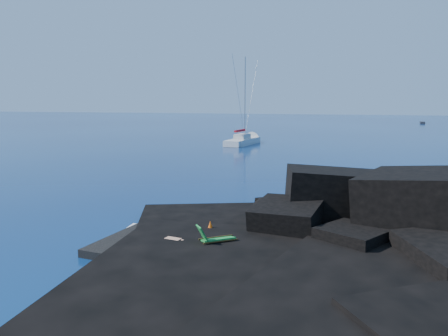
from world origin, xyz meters
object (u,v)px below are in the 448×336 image
object	(u,v)px
sailboat	(243,144)
marker_cone	(210,227)
sunbather	(173,240)
distant_boat_a	(422,124)
deck_chair	(218,234)

from	to	relation	value
sailboat	marker_cone	distance (m)	46.03
sunbather	distant_boat_a	size ratio (longest dim) A/B	0.47
deck_chair	distant_boat_a	distance (m)	123.44
deck_chair	distant_boat_a	size ratio (longest dim) A/B	0.40
marker_cone	distant_boat_a	world-z (taller)	marker_cone
marker_cone	sunbather	bearing A→B (deg)	-116.46
sailboat	sunbather	size ratio (longest dim) A/B	6.80
deck_chair	sailboat	bearing A→B (deg)	64.19
sunbather	distant_boat_a	distance (m)	124.11
sailboat	marker_cone	size ratio (longest dim) A/B	21.75
sailboat	distant_boat_a	size ratio (longest dim) A/B	3.22
distant_boat_a	sailboat	bearing A→B (deg)	-111.12
deck_chair	marker_cone	bearing A→B (deg)	79.53
sailboat	sunbather	distance (m)	47.81
sailboat	marker_cone	bearing A→B (deg)	-70.64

